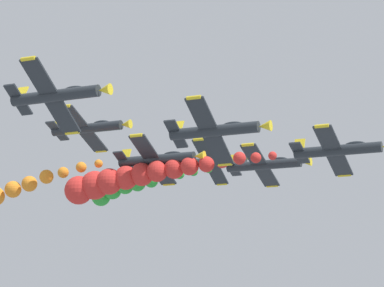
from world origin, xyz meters
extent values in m
cylinder|color=#23282D|center=(-0.30, 15.97, 120.53)|extent=(1.44, 9.00, 1.44)
cube|color=#23282D|center=(-0.27, 15.57, 120.44)|extent=(8.57, 1.90, 3.68)
cylinder|color=yellow|center=(-4.52, 15.57, 118.68)|extent=(0.47, 1.40, 0.47)
cylinder|color=yellow|center=(3.98, 15.57, 122.20)|extent=(0.47, 1.40, 0.47)
cube|color=#23282D|center=(-0.32, 11.97, 120.58)|extent=(3.58, 1.20, 1.62)
cube|color=yellow|center=(-0.67, 11.87, 121.42)|extent=(0.74, 1.10, 1.53)
ellipsoid|color=black|center=(-0.49, 17.77, 120.99)|extent=(1.01, 2.20, 0.95)
sphere|color=red|center=(-0.12, 9.11, 120.47)|extent=(0.91, 0.91, 0.91)
sphere|color=red|center=(-0.19, 7.24, 120.41)|extent=(1.14, 1.14, 1.14)
sphere|color=red|center=(-0.26, 5.38, 120.52)|extent=(1.38, 1.38, 1.38)
sphere|color=red|center=(-0.01, 3.51, 120.27)|extent=(1.45, 1.45, 1.45)
sphere|color=red|center=(-0.10, 1.65, 120.11)|extent=(1.73, 1.73, 1.73)
sphere|color=red|center=(0.17, -0.22, 120.01)|extent=(2.02, 2.02, 2.02)
sphere|color=red|center=(0.05, -2.09, 119.87)|extent=(2.24, 2.24, 2.24)
sphere|color=red|center=(0.51, -3.95, 119.64)|extent=(2.34, 2.34, 2.34)
sphere|color=red|center=(0.47, -5.82, 119.43)|extent=(2.57, 2.57, 2.57)
sphere|color=red|center=(0.66, -7.68, 119.15)|extent=(2.66, 2.66, 2.66)
sphere|color=red|center=(1.08, -9.55, 118.79)|extent=(2.93, 2.93, 2.93)
sphere|color=red|center=(1.00, -11.42, 118.50)|extent=(3.22, 3.22, 3.22)
sphere|color=red|center=(1.32, -13.28, 118.01)|extent=(3.22, 3.22, 3.22)
cylinder|color=#23282D|center=(-10.30, 4.65, 121.52)|extent=(1.43, 9.00, 1.43)
cone|color=yellow|center=(-10.30, 9.75, 121.52)|extent=(1.36, 1.20, 1.36)
cube|color=#23282D|center=(-10.26, 4.25, 121.43)|extent=(8.60, 1.90, 3.61)
cylinder|color=yellow|center=(-14.53, 4.25, 119.71)|extent=(0.47, 1.40, 0.47)
cylinder|color=yellow|center=(-6.00, 4.25, 123.15)|extent=(0.47, 1.40, 0.47)
cube|color=#23282D|center=(-10.32, 0.65, 121.57)|extent=(3.59, 1.20, 1.59)
cube|color=yellow|center=(-10.66, 0.55, 122.42)|extent=(0.73, 1.10, 1.54)
ellipsoid|color=black|center=(-10.49, 6.45, 121.98)|extent=(1.00, 2.20, 0.95)
sphere|color=green|center=(-10.30, -2.35, 121.53)|extent=(0.95, 0.95, 0.95)
sphere|color=green|center=(-10.40, -4.35, 121.40)|extent=(1.11, 1.11, 1.11)
sphere|color=green|center=(-10.70, -6.36, 121.27)|extent=(1.26, 1.26, 1.26)
sphere|color=green|center=(-10.80, -8.36, 121.01)|extent=(1.54, 1.54, 1.54)
sphere|color=green|center=(-11.08, -10.36, 120.76)|extent=(1.72, 1.72, 1.72)
sphere|color=green|center=(-11.27, -12.36, 120.61)|extent=(2.06, 2.06, 2.06)
sphere|color=green|center=(-11.81, -14.36, 120.47)|extent=(2.10, 2.10, 2.10)
sphere|color=green|center=(-12.15, -16.36, 120.04)|extent=(2.24, 2.24, 2.24)
sphere|color=green|center=(-12.72, -18.36, 119.46)|extent=(2.45, 2.45, 2.45)
cylinder|color=#23282D|center=(9.96, 6.65, 121.29)|extent=(1.52, 9.00, 1.52)
cone|color=yellow|center=(9.96, 11.75, 121.29)|extent=(1.44, 1.20, 1.44)
cube|color=#23282D|center=(10.02, 6.25, 121.20)|extent=(7.87, 1.90, 5.07)
cylinder|color=yellow|center=(6.13, 6.25, 118.75)|extent=(0.50, 1.40, 0.50)
cylinder|color=yellow|center=(13.91, 6.25, 123.66)|extent=(0.50, 1.40, 0.50)
cube|color=#23282D|center=(9.94, 2.65, 121.33)|extent=(3.31, 1.20, 2.18)
cube|color=yellow|center=(9.45, 2.55, 122.10)|extent=(0.97, 1.10, 1.43)
ellipsoid|color=black|center=(9.70, 8.45, 121.71)|extent=(1.05, 2.20, 1.02)
cylinder|color=#23282D|center=(0.21, -4.14, 121.01)|extent=(1.47, 9.00, 1.47)
cone|color=yellow|center=(0.21, 0.96, 121.01)|extent=(1.40, 1.20, 1.40)
cube|color=#23282D|center=(0.25, -4.54, 120.92)|extent=(8.36, 1.90, 4.17)
cylinder|color=yellow|center=(-3.89, -4.54, 118.92)|extent=(0.48, 1.40, 0.48)
cylinder|color=yellow|center=(4.39, -4.54, 122.93)|extent=(0.48, 1.40, 0.48)
cube|color=#23282D|center=(0.19, -8.14, 121.06)|extent=(3.50, 1.20, 1.82)
cube|color=yellow|center=(-0.21, -8.24, 121.88)|extent=(0.82, 1.10, 1.50)
ellipsoid|color=black|center=(-0.01, -2.34, 121.46)|extent=(1.03, 2.20, 0.98)
sphere|color=orange|center=(0.24, -11.42, 121.09)|extent=(0.96, 0.96, 0.96)
sphere|color=orange|center=(0.21, -13.70, 120.85)|extent=(1.24, 1.24, 1.24)
sphere|color=orange|center=(0.36, -15.99, 120.37)|extent=(1.29, 1.29, 1.29)
sphere|color=orange|center=(0.30, -18.27, 120.04)|extent=(1.65, 1.65, 1.65)
sphere|color=orange|center=(0.34, -20.55, 119.35)|extent=(1.85, 1.85, 1.85)
sphere|color=orange|center=(0.31, -22.83, 118.84)|extent=(1.99, 1.99, 1.99)
cylinder|color=#23282D|center=(-19.18, -5.30, 124.20)|extent=(1.50, 9.00, 1.50)
cone|color=yellow|center=(-19.18, -0.20, 124.20)|extent=(1.43, 1.20, 1.43)
cube|color=#23282D|center=(-19.13, -5.70, 124.11)|extent=(8.08, 1.90, 4.71)
cylinder|color=yellow|center=(-23.13, -5.70, 121.83)|extent=(0.49, 1.40, 0.49)
cylinder|color=yellow|center=(-15.13, -5.70, 126.38)|extent=(0.49, 1.40, 0.49)
cube|color=#23282D|center=(-19.20, -9.30, 124.24)|extent=(3.39, 1.20, 2.04)
cube|color=yellow|center=(-19.66, -9.40, 125.03)|extent=(0.91, 1.10, 1.46)
ellipsoid|color=black|center=(-19.42, -3.50, 124.63)|extent=(1.04, 2.20, 1.00)
cylinder|color=#23282D|center=(20.01, -4.81, 123.53)|extent=(1.52, 9.00, 1.52)
cone|color=yellow|center=(20.01, 0.29, 123.53)|extent=(1.45, 1.20, 1.45)
cube|color=#23282D|center=(20.07, -5.21, 123.45)|extent=(7.78, 1.90, 5.22)
cylinder|color=yellow|center=(16.23, -5.21, 120.91)|extent=(0.50, 1.40, 0.50)
cylinder|color=yellow|center=(23.90, -5.21, 125.98)|extent=(0.50, 1.40, 0.50)
cube|color=#23282D|center=(19.98, -8.81, 123.57)|extent=(3.27, 1.20, 2.24)
cube|color=yellow|center=(19.48, -8.91, 124.33)|extent=(1.00, 1.10, 1.41)
ellipsoid|color=black|center=(19.74, -3.01, 123.94)|extent=(1.05, 2.20, 1.03)
cylinder|color=#23282D|center=(-0.66, -13.60, 125.56)|extent=(1.44, 9.00, 1.44)
cone|color=yellow|center=(-0.66, -8.50, 125.56)|extent=(1.37, 1.20, 1.37)
cube|color=#23282D|center=(-0.62, -14.00, 125.47)|extent=(8.55, 1.90, 3.73)
cylinder|color=yellow|center=(-4.86, -14.00, 123.69)|extent=(0.47, 1.40, 0.47)
cylinder|color=yellow|center=(3.62, -14.00, 127.25)|extent=(0.47, 1.40, 0.47)
cube|color=#23282D|center=(-0.68, -17.60, 125.61)|extent=(3.57, 1.20, 1.64)
cube|color=yellow|center=(-1.03, -17.70, 126.45)|extent=(0.75, 1.10, 1.53)
ellipsoid|color=black|center=(-0.85, -11.80, 126.02)|extent=(1.01, 2.20, 0.96)
camera|label=1|loc=(86.53, 37.82, 102.91)|focal=83.25mm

